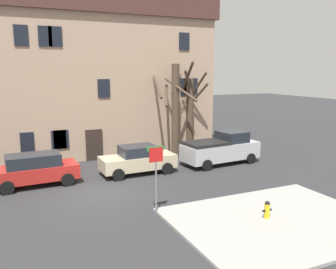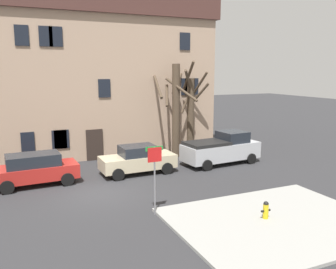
% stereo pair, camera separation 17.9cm
% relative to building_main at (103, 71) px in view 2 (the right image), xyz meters
% --- Properties ---
extents(ground_plane, '(120.00, 120.00, 0.00)m').
position_rel_building_main_xyz_m(ground_plane, '(-2.95, -10.60, -5.93)').
color(ground_plane, '#2D2D30').
extents(sidewalk_slab, '(8.04, 6.31, 0.12)m').
position_rel_building_main_xyz_m(sidewalk_slab, '(2.64, -16.85, -5.87)').
color(sidewalk_slab, '#999993').
rests_on(sidewalk_slab, ground_plane).
extents(building_main, '(15.64, 8.14, 11.70)m').
position_rel_building_main_xyz_m(building_main, '(0.00, 0.00, 0.00)').
color(building_main, tan).
rests_on(building_main, ground_plane).
extents(tree_bare_far, '(2.89, 2.85, 6.60)m').
position_rel_building_main_xyz_m(tree_bare_far, '(3.79, -5.05, -2.44)').
color(tree_bare_far, '#4C3D2D').
rests_on(tree_bare_far, ground_plane).
extents(tree_bare_end, '(3.12, 3.26, 6.03)m').
position_rel_building_main_xyz_m(tree_bare_end, '(4.98, -4.89, -2.83)').
color(tree_bare_end, '#4C3D2D').
rests_on(tree_bare_end, ground_plane).
extents(car_red_wagon, '(4.35, 2.14, 1.68)m').
position_rel_building_main_xyz_m(car_red_wagon, '(-5.69, -7.89, -5.06)').
color(car_red_wagon, '#AD231E').
rests_on(car_red_wagon, ground_plane).
extents(car_beige_sedan, '(4.39, 2.04, 1.66)m').
position_rel_building_main_xyz_m(car_beige_sedan, '(-0.05, -8.02, -5.10)').
color(car_beige_sedan, '#C6B793').
rests_on(car_beige_sedan, ground_plane).
extents(pickup_truck_silver, '(5.25, 2.47, 2.05)m').
position_rel_building_main_xyz_m(pickup_truck_silver, '(5.62, -8.09, -4.94)').
color(pickup_truck_silver, '#B7BABF').
rests_on(pickup_truck_silver, ground_plane).
extents(fire_hydrant, '(0.42, 0.22, 0.71)m').
position_rel_building_main_xyz_m(fire_hydrant, '(2.37, -16.52, -5.44)').
color(fire_hydrant, gold).
rests_on(fire_hydrant, sidewalk_slab).
extents(street_sign_pole, '(0.76, 0.07, 2.91)m').
position_rel_building_main_xyz_m(street_sign_pole, '(-1.41, -14.08, -3.90)').
color(street_sign_pole, slate).
rests_on(street_sign_pole, ground_plane).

